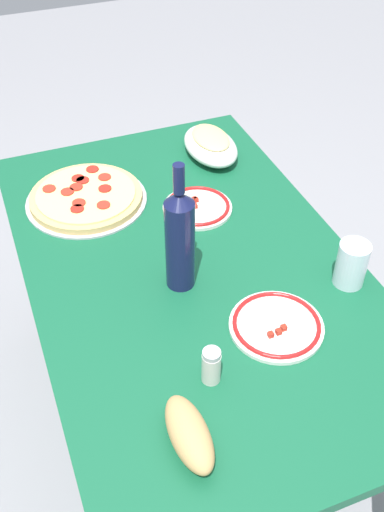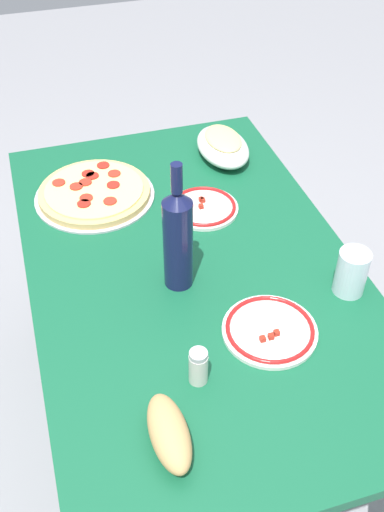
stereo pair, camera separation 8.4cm
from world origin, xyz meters
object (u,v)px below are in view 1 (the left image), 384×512
object	(u,v)px
wine_bottle	(180,238)
side_plate_far	(276,325)
bread_loaf	(189,434)
water_glass	(351,264)
side_plate_near	(197,207)
pepperoni_pizza	(86,197)
spice_shaker	(211,366)
dining_table	(192,299)
baked_pasta_dish	(211,144)

from	to	relation	value
wine_bottle	side_plate_far	bearing A→B (deg)	-145.32
bread_loaf	wine_bottle	bearing A→B (deg)	-18.34
water_glass	side_plate_near	distance (m)	0.47
wine_bottle	bread_loaf	distance (m)	0.45
pepperoni_pizza	spice_shaker	distance (m)	0.71
wine_bottle	side_plate_near	distance (m)	0.32
water_glass	side_plate_far	world-z (taller)	water_glass
pepperoni_pizza	side_plate_near	size ratio (longest dim) A/B	1.76
bread_loaf	pepperoni_pizza	bearing A→B (deg)	-0.26
dining_table	side_plate_near	bearing A→B (deg)	-25.01
side_plate_far	side_plate_near	bearing A→B (deg)	0.44
side_plate_near	dining_table	bearing A→B (deg)	154.99
dining_table	bread_loaf	bearing A→B (deg)	158.12
dining_table	pepperoni_pizza	size ratio (longest dim) A/B	3.90
water_glass	bread_loaf	size ratio (longest dim) A/B	0.67
dining_table	spice_shaker	distance (m)	0.39
side_plate_far	bread_loaf	bearing A→B (deg)	124.82
water_glass	pepperoni_pizza	bearing A→B (deg)	42.97
side_plate_near	wine_bottle	bearing A→B (deg)	150.41
baked_pasta_dish	side_plate_far	distance (m)	0.73
side_plate_near	bread_loaf	bearing A→B (deg)	157.13
side_plate_near	side_plate_far	xyz separation A→B (m)	(-0.47, -0.00, -0.00)
baked_pasta_dish	side_plate_far	xyz separation A→B (m)	(-0.72, 0.14, -0.03)
pepperoni_pizza	spice_shaker	world-z (taller)	spice_shaker
baked_pasta_dish	spice_shaker	xyz separation A→B (m)	(-0.79, 0.33, 0.00)
spice_shaker	side_plate_near	bearing A→B (deg)	-18.88
side_plate_near	side_plate_far	bearing A→B (deg)	-179.56
water_glass	side_plate_far	distance (m)	0.25
bread_loaf	spice_shaker	world-z (taller)	spice_shaker
baked_pasta_dish	bread_loaf	distance (m)	1.01
pepperoni_pizza	side_plate_near	world-z (taller)	pepperoni_pizza
baked_pasta_dish	water_glass	world-z (taller)	water_glass
baked_pasta_dish	spice_shaker	distance (m)	0.86
pepperoni_pizza	water_glass	bearing A→B (deg)	-137.03
pepperoni_pizza	bread_loaf	xyz separation A→B (m)	(-0.82, 0.00, 0.02)
pepperoni_pizza	water_glass	size ratio (longest dim) A/B	2.94
pepperoni_pizza	side_plate_near	bearing A→B (deg)	-118.17
side_plate_far	baked_pasta_dish	bearing A→B (deg)	-10.82
pepperoni_pizza	baked_pasta_dish	size ratio (longest dim) A/B	1.43
side_plate_near	spice_shaker	world-z (taller)	spice_shaker
spice_shaker	wine_bottle	bearing A→B (deg)	-8.17
pepperoni_pizza	spice_shaker	xyz separation A→B (m)	(-0.70, -0.09, 0.03)
pepperoni_pizza	water_glass	xyz separation A→B (m)	(-0.55, -0.51, 0.04)
wine_bottle	bread_loaf	size ratio (longest dim) A/B	1.94
wine_bottle	side_plate_near	size ratio (longest dim) A/B	1.75
side_plate_far	wine_bottle	bearing A→B (deg)	34.68
spice_shaker	bread_loaf	bearing A→B (deg)	142.20
side_plate_near	spice_shaker	xyz separation A→B (m)	(-0.55, 0.19, 0.03)
dining_table	water_glass	xyz separation A→B (m)	(-0.19, -0.33, 0.18)
wine_bottle	water_glass	world-z (taller)	wine_bottle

